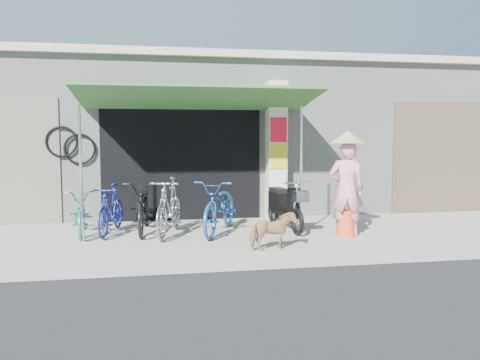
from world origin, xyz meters
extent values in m
plane|color=#9F9B90|center=(0.00, 0.00, 0.00)|extent=(80.00, 80.00, 0.00)
cube|color=#9CA199|center=(0.00, 5.10, 1.75)|extent=(12.00, 5.00, 3.50)
cube|color=beige|center=(0.00, 5.10, 3.58)|extent=(12.30, 5.30, 0.16)
cube|color=black|center=(-1.20, 2.58, 1.25)|extent=(3.40, 0.06, 2.50)
cube|color=black|center=(-1.20, 2.59, 0.55)|extent=(3.06, 0.04, 1.10)
torus|color=black|center=(-3.30, 2.54, 1.55)|extent=(0.65, 0.05, 0.65)
cylinder|color=silver|center=(-3.30, 2.56, 1.87)|extent=(0.02, 0.02, 0.12)
torus|color=black|center=(-3.65, 2.54, 1.70)|extent=(0.65, 0.05, 0.65)
cylinder|color=silver|center=(-3.65, 2.56, 2.02)|extent=(0.02, 0.02, 0.12)
cube|color=beige|center=(0.85, 2.45, 1.50)|extent=(0.42, 0.42, 3.00)
cube|color=red|center=(0.85, 2.23, 1.95)|extent=(0.36, 0.02, 0.52)
cube|color=yellow|center=(0.85, 2.23, 1.38)|extent=(0.36, 0.02, 0.52)
cube|color=silver|center=(0.85, 2.23, 0.82)|extent=(0.36, 0.02, 0.50)
cube|color=#2D5C29|center=(-0.90, 1.65, 2.55)|extent=(4.60, 1.88, 0.35)
cylinder|color=silver|center=(-3.00, 0.75, 1.18)|extent=(0.05, 0.05, 2.36)
cylinder|color=silver|center=(0.90, 0.75, 1.18)|extent=(0.05, 0.05, 2.36)
cube|color=brown|center=(5.00, 2.59, 1.30)|extent=(2.60, 0.06, 2.60)
imported|color=#1B7A67|center=(-3.11, 1.36, 0.43)|extent=(0.78, 1.70, 0.86)
imported|color=navy|center=(-2.58, 1.31, 0.46)|extent=(0.71, 1.59, 0.92)
imported|color=black|center=(-1.98, 1.41, 0.49)|extent=(0.72, 1.90, 0.99)
imported|color=#9FA0A4|center=(-1.51, 1.05, 0.54)|extent=(0.95, 1.85, 1.07)
imported|color=#1D4F87|center=(-0.56, 1.05, 0.51)|extent=(1.38, 2.06, 1.02)
imported|color=tan|center=(0.08, -0.44, 0.31)|extent=(0.79, 0.48, 0.62)
torus|color=black|center=(0.79, 0.59, 0.25)|extent=(0.15, 0.51, 0.50)
torus|color=black|center=(0.64, 1.81, 0.25)|extent=(0.15, 0.51, 0.50)
cube|color=black|center=(0.72, 1.20, 0.32)|extent=(0.32, 0.92, 0.10)
cube|color=black|center=(0.68, 1.53, 0.53)|extent=(0.31, 0.55, 0.32)
cube|color=black|center=(0.68, 1.53, 0.73)|extent=(0.29, 0.55, 0.09)
cube|color=black|center=(0.77, 0.78, 0.59)|extent=(0.22, 0.12, 0.53)
cylinder|color=silver|center=(0.79, 0.62, 0.97)|extent=(0.49, 0.09, 0.03)
cube|color=silver|center=(0.81, 0.45, 0.74)|extent=(0.27, 0.22, 0.19)
imported|color=#D18D98|center=(1.67, 0.44, 0.87)|extent=(0.72, 0.58, 1.73)
cone|color=red|center=(1.67, 0.44, 0.23)|extent=(0.38, 0.38, 0.46)
cone|color=tan|center=(1.67, 0.44, 1.80)|extent=(0.64, 0.64, 0.22)
camera|label=1|loc=(-1.67, -7.55, 1.81)|focal=35.00mm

